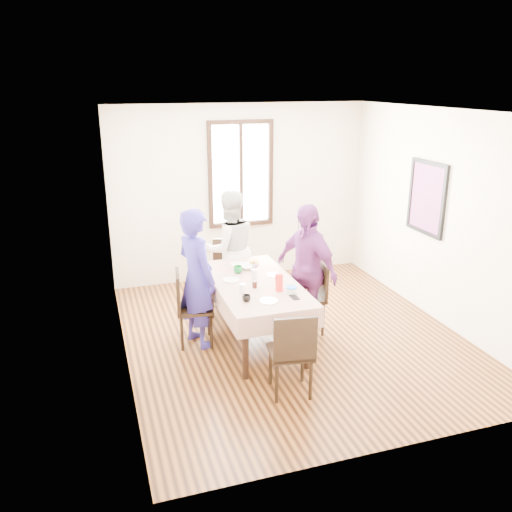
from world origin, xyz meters
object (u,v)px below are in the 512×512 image
person_right (306,270)px  chair_right (306,297)px  dining_table (255,312)px  chair_far (229,273)px  person_left (196,278)px  chair_near (291,352)px  person_far (229,249)px  chair_left (195,308)px

person_right → chair_right: bearing=67.9°
dining_table → chair_right: 0.70m
dining_table → chair_far: bearing=90.0°
person_left → chair_near: bearing=-174.6°
person_right → person_left: bearing=-116.6°
chair_near → person_right: (0.67, 1.23, 0.37)m
person_left → person_right: person_left is taller
dining_table → chair_right: bearing=4.4°
dining_table → person_right: size_ratio=1.04×
chair_near → dining_table: bearing=98.7°
chair_near → person_right: size_ratio=0.55×
chair_right → chair_far: size_ratio=1.00×
person_far → person_right: 1.29m
person_far → chair_right: bearing=116.8°
dining_table → chair_left: (-0.69, 0.16, 0.08)m
chair_left → chair_far: (0.69, 1.01, 0.00)m
person_far → person_right: size_ratio=1.00×
chair_left → chair_right: 1.38m
chair_far → chair_near: (0.00, -2.35, 0.00)m
chair_far → chair_right: bearing=131.0°
chair_far → chair_near: size_ratio=1.00×
chair_left → person_left: 0.38m
chair_right → chair_far: (-0.69, 1.12, 0.00)m
chair_right → person_far: 1.35m
chair_right → person_left: (-1.36, 0.11, 0.38)m
chair_near → person_right: person_right is taller
chair_left → person_far: person_far is taller
person_right → chair_near: bearing=-50.8°
chair_left → chair_near: same height
dining_table → person_left: (-0.67, 0.16, 0.46)m
dining_table → chair_right: (0.69, 0.05, 0.08)m
chair_right → person_right: person_right is taller
dining_table → person_right: person_right is taller
chair_right → person_far: person_far is taller
person_left → chair_left: bearing=68.7°
chair_near → person_far: 2.36m
chair_near → person_left: person_left is taller
chair_left → person_left: size_ratio=0.55×
chair_near → person_far: (0.00, 2.33, 0.36)m
dining_table → person_far: size_ratio=1.04×
person_left → person_right: bearing=-115.9°
dining_table → person_left: size_ratio=1.03×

